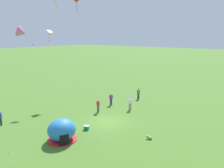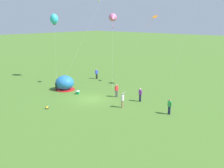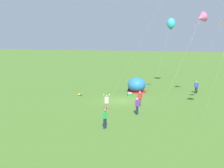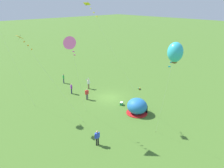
# 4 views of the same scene
# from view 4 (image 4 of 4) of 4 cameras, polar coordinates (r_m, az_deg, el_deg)

# --- Properties ---
(ground_plane) EXTENTS (300.00, 300.00, 0.00)m
(ground_plane) POSITION_cam_4_polar(r_m,az_deg,el_deg) (33.85, -0.72, -3.57)
(ground_plane) COLOR #477028
(popup_tent) EXTENTS (2.81, 2.81, 2.10)m
(popup_tent) POSITION_cam_4_polar(r_m,az_deg,el_deg) (29.13, 6.59, -5.84)
(popup_tent) COLOR #2672BF
(popup_tent) RESTS_ON ground
(cooler_box) EXTENTS (0.58, 0.64, 0.44)m
(cooler_box) POSITION_cam_4_polar(r_m,az_deg,el_deg) (31.50, 2.48, -5.12)
(cooler_box) COLOR #1E8C4C
(cooler_box) RESTS_ON ground
(toddler_crawling) EXTENTS (0.27, 0.55, 0.32)m
(toddler_crawling) POSITION_cam_4_polar(r_m,az_deg,el_deg) (37.09, 7.12, -1.16)
(toddler_crawling) COLOR gold
(toddler_crawling) RESTS_ON ground
(person_far_back) EXTENTS (0.32, 0.58, 1.72)m
(person_far_back) POSITION_cam_4_polar(r_m,az_deg,el_deg) (33.05, -6.57, -2.52)
(person_far_back) COLOR #4C4C51
(person_far_back) RESTS_ON ground
(person_center_field) EXTENTS (0.56, 0.36, 1.72)m
(person_center_field) POSITION_cam_4_polar(r_m,az_deg,el_deg) (40.27, -12.56, 1.50)
(person_center_field) COLOR #1E2347
(person_center_field) RESTS_ON ground
(person_near_tent) EXTENTS (0.56, 0.36, 1.72)m
(person_near_tent) POSITION_cam_4_polar(r_m,az_deg,el_deg) (35.45, -10.57, -1.07)
(person_near_tent) COLOR #1E2347
(person_near_tent) RESTS_ON ground
(person_watching_sky) EXTENTS (0.31, 0.58, 1.72)m
(person_watching_sky) POSITION_cam_4_polar(r_m,az_deg,el_deg) (23.11, -3.87, -13.68)
(person_watching_sky) COLOR black
(person_watching_sky) RESTS_ON ground
(person_with_toddler) EXTENTS (0.57, 0.69, 1.89)m
(person_with_toddler) POSITION_cam_4_polar(r_m,az_deg,el_deg) (37.06, -6.19, 0.22)
(person_with_toddler) COLOR #8C7251
(person_with_toddler) RESTS_ON ground
(kite_pink) EXTENTS (4.24, 4.70, 10.87)m
(kite_pink) POSITION_cam_4_polar(r_m,az_deg,el_deg) (22.20, -10.72, 10.31)
(kite_pink) COLOR silver
(kite_pink) RESTS_ON ground
(kite_cyan) EXTENTS (3.33, 2.75, 10.89)m
(kite_cyan) POSITION_cam_4_polar(r_m,az_deg,el_deg) (19.26, 16.19, 7.98)
(kite_cyan) COLOR silver
(kite_cyan) RESTS_ON ground
(kite_orange) EXTENTS (5.05, 4.82, 10.63)m
(kite_orange) POSITION_cam_4_polar(r_m,az_deg,el_deg) (26.20, -22.00, 10.12)
(kite_orange) COLOR silver
(kite_orange) RESTS_ON ground
(kite_yellow) EXTENTS (2.33, 8.18, 13.99)m
(kite_yellow) POSITION_cam_4_polar(r_m,az_deg,el_deg) (25.64, -5.40, 18.48)
(kite_yellow) COLOR silver
(kite_yellow) RESTS_ON ground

